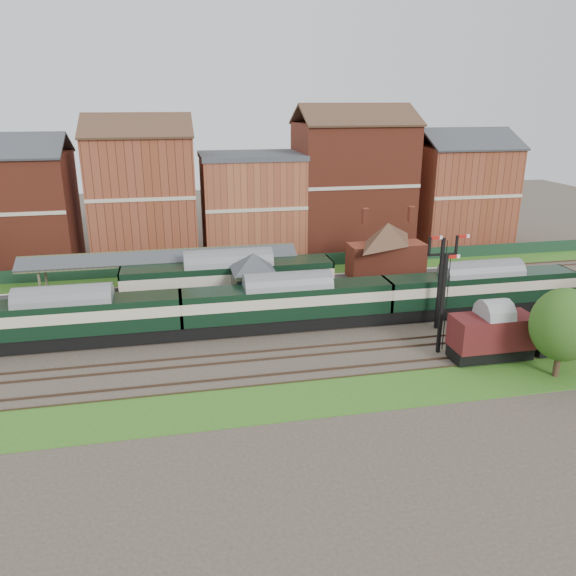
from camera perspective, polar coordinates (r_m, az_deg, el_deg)
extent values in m
plane|color=#473D33|center=(48.65, 0.62, -4.08)|extent=(160.00, 160.00, 0.00)
cube|color=#2D6619|center=(63.44, -2.45, 1.43)|extent=(90.00, 4.50, 0.06)
cube|color=#2D6619|center=(38.18, 4.52, -10.85)|extent=(90.00, 5.00, 0.06)
cube|color=#193823|center=(65.13, -2.74, 2.54)|extent=(90.00, 0.12, 1.50)
cube|color=#2D2D2D|center=(56.81, -6.41, -0.26)|extent=(55.00, 3.40, 1.00)
cube|color=#546547|center=(50.70, -3.47, -1.70)|extent=(3.40, 3.20, 2.40)
cube|color=#4C5233|center=(49.98, -3.52, 0.67)|extent=(3.60, 3.40, 2.00)
pyramid|color=#383A3F|center=(49.46, -3.56, 2.65)|extent=(5.40, 5.40, 1.60)
cube|color=brown|center=(52.38, 5.22, -1.18)|extent=(3.00, 2.40, 2.20)
cube|color=#4C3323|center=(51.32, 5.48, 0.10)|extent=(3.20, 1.34, 0.79)
cube|color=#4C3323|center=(52.50, 5.07, 0.55)|extent=(3.20, 1.34, 0.79)
cube|color=maroon|center=(59.96, 9.91, 2.84)|extent=(8.00, 3.00, 3.50)
pyramid|color=#4C3323|center=(59.26, 10.07, 5.49)|extent=(8.10, 8.10, 2.20)
cube|color=maroon|center=(58.29, 7.79, 5.89)|extent=(0.60, 0.60, 1.60)
cube|color=maroon|center=(60.11, 12.32, 6.03)|extent=(0.60, 0.60, 1.60)
cube|color=#4C5233|center=(56.10, -23.90, 0.33)|extent=(0.22, 0.22, 3.40)
cube|color=#4C5233|center=(58.00, -1.69, 2.53)|extent=(0.22, 0.22, 3.40)
cube|color=#383A3F|center=(54.54, -12.75, 3.09)|extent=(26.00, 1.99, 0.90)
cube|color=#383A3F|center=(56.38, -12.74, 3.60)|extent=(26.00, 1.99, 0.90)
cube|color=#4C5233|center=(55.36, -12.77, 3.73)|extent=(26.00, 0.20, 0.20)
cube|color=black|center=(48.93, 15.15, 0.38)|extent=(0.25, 0.25, 8.00)
cube|color=black|center=(48.21, 15.41, 3.31)|extent=(2.60, 0.18, 0.18)
cube|color=#B2140F|center=(47.57, 14.85, 4.97)|extent=(1.10, 0.08, 0.25)
cube|color=#B2140F|center=(48.67, 17.40, 5.04)|extent=(1.10, 0.08, 0.25)
cube|color=black|center=(44.27, 15.38, -1.57)|extent=(0.25, 0.25, 8.00)
cube|color=#B2140F|center=(43.43, 16.44, 3.07)|extent=(1.10, 0.08, 0.25)
cube|color=maroon|center=(72.31, -26.43, 6.92)|extent=(14.00, 10.00, 13.00)
cube|color=brown|center=(69.84, -14.48, 8.76)|extent=(12.00, 10.00, 15.00)
cube|color=#9F5433|center=(70.67, -3.71, 8.18)|extent=(12.00, 10.00, 12.00)
cube|color=maroon|center=(73.25, 6.53, 10.05)|extent=(14.00, 10.00, 16.00)
cube|color=brown|center=(79.39, 16.97, 8.94)|extent=(12.00, 10.00, 13.00)
cube|color=black|center=(48.24, -21.36, -4.74)|extent=(17.84, 2.50, 1.09)
cube|color=black|center=(47.58, -21.62, -2.70)|extent=(17.84, 2.78, 2.58)
cube|color=beige|center=(47.48, -21.66, -2.36)|extent=(17.86, 2.82, 0.89)
cube|color=slate|center=(47.11, -21.82, -1.07)|extent=(17.84, 2.78, 0.59)
cube|color=black|center=(48.28, -0.04, -3.36)|extent=(17.84, 2.50, 1.09)
cube|color=black|center=(47.62, -0.04, -1.31)|extent=(17.84, 2.78, 2.58)
cube|color=beige|center=(47.51, -0.04, -0.96)|extent=(17.86, 2.82, 0.89)
cube|color=slate|center=(47.15, -0.04, 0.33)|extent=(17.84, 2.78, 0.59)
cube|color=black|center=(54.50, 18.67, -1.76)|extent=(17.84, 2.50, 1.09)
cube|color=black|center=(53.92, 18.87, 0.06)|extent=(17.84, 2.78, 2.58)
cube|color=beige|center=(53.83, 18.90, 0.38)|extent=(17.86, 2.82, 0.89)
cube|color=slate|center=(53.51, 19.03, 1.52)|extent=(17.84, 2.78, 0.59)
cube|color=black|center=(53.68, -5.96, -1.09)|extent=(19.73, 2.76, 1.21)
cube|color=black|center=(53.03, -6.04, 0.98)|extent=(19.73, 3.07, 2.85)
cube|color=beige|center=(52.93, -6.05, 1.33)|extent=(19.75, 3.11, 0.99)
cube|color=slate|center=(52.57, -6.10, 2.63)|extent=(19.73, 3.07, 0.66)
cube|color=black|center=(45.44, 19.80, -6.11)|extent=(6.10, 2.25, 0.92)
cube|color=#4A1515|center=(44.80, 20.03, -4.16)|extent=(6.10, 2.64, 2.44)
cube|color=gray|center=(44.32, 20.22, -2.56)|extent=(6.10, 2.64, 0.45)
cube|color=black|center=(48.91, 26.11, -5.27)|extent=(5.28, 1.95, 0.79)
cube|color=#4A1515|center=(48.39, 26.35, -3.69)|extent=(5.28, 2.29, 2.11)
cube|color=gray|center=(48.00, 26.55, -2.41)|extent=(5.28, 2.29, 0.39)
cylinder|color=#382619|center=(44.18, 25.76, -6.32)|extent=(0.44, 0.44, 3.08)
ellipsoid|color=#294E16|center=(43.28, 26.21, -3.36)|extent=(4.53, 4.53, 5.20)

